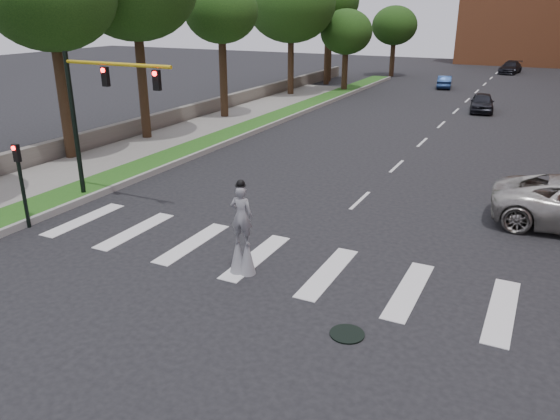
# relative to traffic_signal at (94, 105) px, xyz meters

# --- Properties ---
(ground_plane) EXTENTS (160.00, 160.00, 0.00)m
(ground_plane) POSITION_rel_traffic_signal_xyz_m (9.78, -3.00, -4.15)
(ground_plane) COLOR black
(ground_plane) RESTS_ON ground
(grass_median) EXTENTS (2.00, 60.00, 0.25)m
(grass_median) POSITION_rel_traffic_signal_xyz_m (-1.72, 17.00, -4.03)
(grass_median) COLOR #1F5017
(grass_median) RESTS_ON ground
(median_curb) EXTENTS (0.20, 60.00, 0.28)m
(median_curb) POSITION_rel_traffic_signal_xyz_m (-0.67, 17.00, -4.01)
(median_curb) COLOR gray
(median_curb) RESTS_ON ground
(sidewalk_left) EXTENTS (4.00, 60.00, 0.18)m
(sidewalk_left) POSITION_rel_traffic_signal_xyz_m (-4.72, 7.00, -4.06)
(sidewalk_left) COLOR slate
(sidewalk_left) RESTS_ON ground
(stone_wall) EXTENTS (0.50, 56.00, 1.10)m
(stone_wall) POSITION_rel_traffic_signal_xyz_m (-7.22, 19.00, -3.60)
(stone_wall) COLOR #5F5952
(stone_wall) RESTS_ON ground
(manhole) EXTENTS (0.90, 0.90, 0.04)m
(manhole) POSITION_rel_traffic_signal_xyz_m (12.78, -5.00, -4.13)
(manhole) COLOR black
(manhole) RESTS_ON ground
(traffic_signal) EXTENTS (5.30, 0.23, 6.20)m
(traffic_signal) POSITION_rel_traffic_signal_xyz_m (0.00, 0.00, 0.00)
(traffic_signal) COLOR black
(traffic_signal) RESTS_ON ground
(secondary_signal) EXTENTS (0.25, 0.21, 3.23)m
(secondary_signal) POSITION_rel_traffic_signal_xyz_m (-0.52, -3.50, -2.20)
(secondary_signal) COLOR black
(secondary_signal) RESTS_ON ground
(stilt_performer) EXTENTS (0.84, 0.57, 3.07)m
(stilt_performer) POSITION_rel_traffic_signal_xyz_m (8.66, -3.17, -2.89)
(stilt_performer) COLOR black
(stilt_performer) RESTS_ON ground
(car_near) EXTENTS (2.26, 4.47, 1.46)m
(car_near) POSITION_rel_traffic_signal_xyz_m (11.63, 29.57, -3.42)
(car_near) COLOR black
(car_near) RESTS_ON ground
(car_mid) EXTENTS (1.90, 4.01, 1.27)m
(car_mid) POSITION_rel_traffic_signal_xyz_m (6.40, 42.02, -3.51)
(car_mid) COLOR navy
(car_mid) RESTS_ON ground
(car_far) EXTENTS (2.68, 5.24, 1.45)m
(car_far) POSITION_rel_traffic_signal_xyz_m (11.29, 58.95, -3.42)
(car_far) COLOR black
(car_far) RESTS_ON ground
(tree_3) EXTENTS (5.23, 5.23, 9.80)m
(tree_3) POSITION_rel_traffic_signal_xyz_m (-5.21, 18.15, 3.35)
(tree_3) COLOR black
(tree_3) RESTS_ON ground
(tree_4) EXTENTS (7.98, 7.98, 11.50)m
(tree_4) POSITION_rel_traffic_signal_xyz_m (-5.60, 30.47, 3.94)
(tree_4) COLOR black
(tree_4) RESTS_ON ground
(tree_5) EXTENTS (6.00, 6.00, 10.88)m
(tree_5) POSITION_rel_traffic_signal_xyz_m (-6.34, 41.96, 4.12)
(tree_5) COLOR black
(tree_5) RESTS_ON ground
(tree_6) EXTENTS (4.95, 4.95, 7.72)m
(tree_6) POSITION_rel_traffic_signal_xyz_m (-1.97, 35.09, 1.42)
(tree_6) COLOR black
(tree_6) RESTS_ON ground
(tree_7) EXTENTS (5.24, 5.24, 8.02)m
(tree_7) POSITION_rel_traffic_signal_xyz_m (-1.23, 49.54, 1.61)
(tree_7) COLOR black
(tree_7) RESTS_ON ground
(tree_8) EXTENTS (6.33, 6.33, 11.10)m
(tree_8) POSITION_rel_traffic_signal_xyz_m (-5.57, 39.38, 4.21)
(tree_8) COLOR black
(tree_8) RESTS_ON ground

